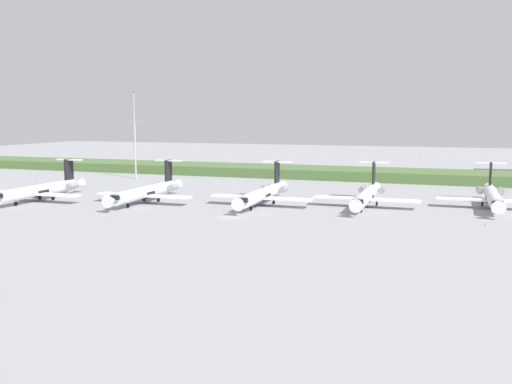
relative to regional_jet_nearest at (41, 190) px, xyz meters
name	(u,v)px	position (x,y,z in m)	size (l,w,h in m)	color
ground_plane	(276,196)	(49.74, 24.90, -2.54)	(500.00, 500.00, 0.00)	#939399
grass_berm	(318,172)	(49.74, 71.14, -1.00)	(320.00, 20.00, 3.06)	#4C6B38
regional_jet_nearest	(41,190)	(0.00, 0.00, 0.00)	(22.81, 31.00, 9.00)	white
regional_jet_second	(147,191)	(24.81, 5.71, 0.00)	(22.81, 31.00, 9.00)	white
regional_jet_third	(263,194)	(50.99, 11.02, 0.00)	(22.81, 31.00, 9.00)	white
regional_jet_fourth	(367,195)	(73.03, 16.60, 0.00)	(22.81, 31.00, 9.00)	white
regional_jet_fifth	(493,196)	(98.76, 23.43, 0.00)	(22.81, 31.00, 9.00)	white
antenna_mast	(135,143)	(-3.73, 47.71, 8.76)	(4.40, 0.50, 27.40)	#B2B2B7
safety_cone_front_marker	(486,224)	(96.34, 2.01, -2.26)	(0.44, 0.44, 0.55)	orange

